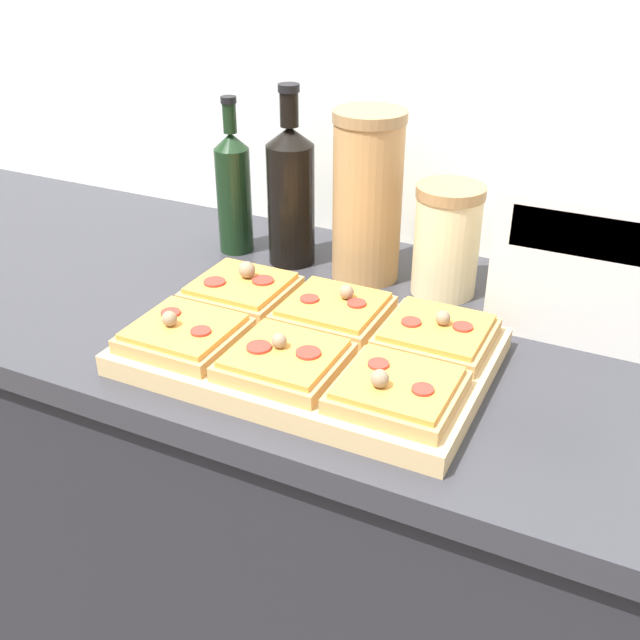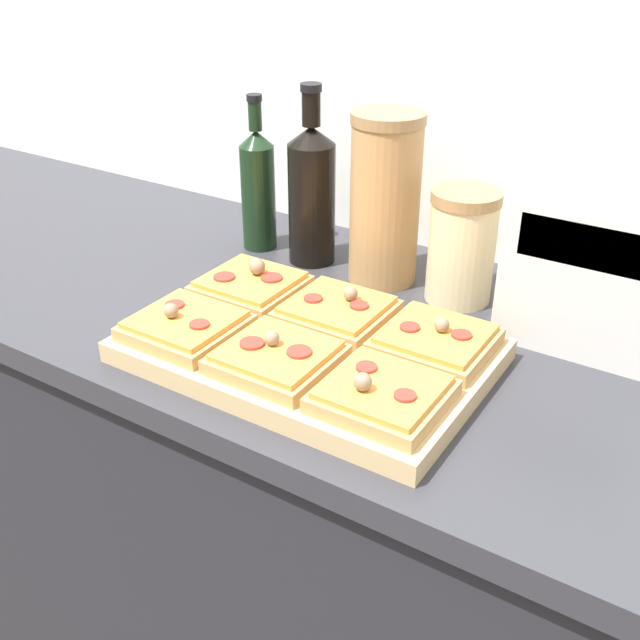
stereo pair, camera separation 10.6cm
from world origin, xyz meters
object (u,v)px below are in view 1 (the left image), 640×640
Objects in this scene: olive_oil_bottle at (234,190)px; toaster_oven at (585,255)px; grain_jar_short at (447,240)px; wine_bottle at (291,193)px; cutting_board at (311,351)px; grain_jar_tall at (367,197)px.

olive_oil_bottle is 0.61m from toaster_oven.
wine_bottle is at bearing 180.00° from grain_jar_short.
cutting_board is 1.74× the size of olive_oil_bottle.
olive_oil_bottle is (-0.30, 0.29, 0.10)m from cutting_board.
grain_jar_short is at bearing 179.77° from toaster_oven.
grain_jar_tall reaches higher than grain_jar_short.
grain_jar_tall is at bearing 0.00° from olive_oil_bottle.
olive_oil_bottle is at bearing 180.00° from grain_jar_short.
cutting_board is at bearing -82.29° from grain_jar_tall.
cutting_board is at bearing -137.31° from toaster_oven.
cutting_board is at bearing -44.15° from olive_oil_bottle.
olive_oil_bottle is 0.26m from grain_jar_tall.
grain_jar_short is (0.40, 0.00, -0.02)m from olive_oil_bottle.
grain_jar_short is (0.10, 0.29, 0.08)m from cutting_board.
toaster_oven is (0.50, -0.00, -0.02)m from wine_bottle.
olive_oil_bottle is 0.12m from wine_bottle.
grain_jar_short is at bearing 0.00° from wine_bottle.
olive_oil_bottle is at bearing 135.85° from cutting_board.
grain_jar_tall is 1.55× the size of grain_jar_short.
olive_oil_bottle is 0.90× the size of wine_bottle.
cutting_board is at bearing -57.84° from wine_bottle.
toaster_oven is (0.31, 0.29, 0.09)m from cutting_board.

